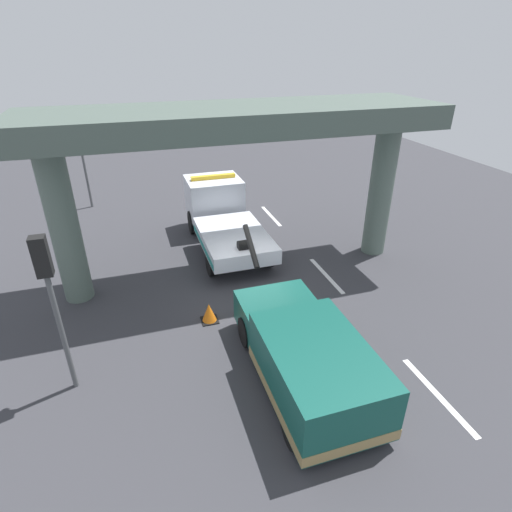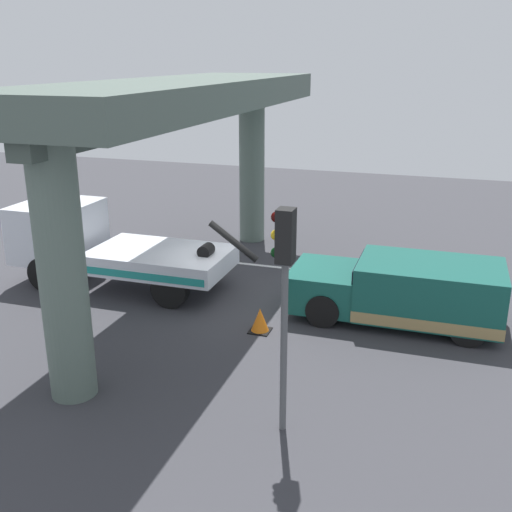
{
  "view_description": "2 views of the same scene",
  "coord_description": "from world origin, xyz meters",
  "px_view_note": "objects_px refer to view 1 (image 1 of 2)",
  "views": [
    {
      "loc": [
        -11.55,
        3.5,
        7.59
      ],
      "look_at": [
        -1.03,
        0.13,
        1.79
      ],
      "focal_mm": 28.95,
      "sensor_mm": 36.0,
      "label": 1
    },
    {
      "loc": [
        -5.43,
        14.41,
        6.36
      ],
      "look_at": [
        -0.54,
        -0.54,
        1.13
      ],
      "focal_mm": 42.24,
      "sensor_mm": 36.0,
      "label": 2
    }
  ],
  "objects_px": {
    "tow_truck_white": "(222,214)",
    "traffic_light_far": "(63,197)",
    "towed_van_green": "(307,358)",
    "traffic_light_near": "(49,283)",
    "traffic_light_mid": "(81,147)",
    "traffic_cone_orange": "(209,313)"
  },
  "relations": [
    {
      "from": "tow_truck_white",
      "to": "towed_van_green",
      "type": "height_order",
      "value": "tow_truck_white"
    },
    {
      "from": "traffic_light_far",
      "to": "traffic_light_near",
      "type": "bearing_deg",
      "value": 180.0
    },
    {
      "from": "towed_van_green",
      "to": "traffic_cone_orange",
      "type": "bearing_deg",
      "value": 28.11
    },
    {
      "from": "towed_van_green",
      "to": "tow_truck_white",
      "type": "bearing_deg",
      "value": 0.01
    },
    {
      "from": "traffic_cone_orange",
      "to": "traffic_light_far",
      "type": "bearing_deg",
      "value": 51.93
    },
    {
      "from": "towed_van_green",
      "to": "traffic_light_near",
      "type": "distance_m",
      "value": 6.09
    },
    {
      "from": "traffic_light_near",
      "to": "traffic_light_mid",
      "type": "bearing_deg",
      "value": 0.0
    },
    {
      "from": "tow_truck_white",
      "to": "traffic_light_far",
      "type": "distance_m",
      "value": 6.38
    },
    {
      "from": "tow_truck_white",
      "to": "traffic_cone_orange",
      "type": "distance_m",
      "value": 5.76
    },
    {
      "from": "traffic_light_mid",
      "to": "traffic_cone_orange",
      "type": "height_order",
      "value": "traffic_light_mid"
    },
    {
      "from": "tow_truck_white",
      "to": "traffic_cone_orange",
      "type": "xyz_separation_m",
      "value": [
        -5.42,
        1.73,
        -0.92
      ]
    },
    {
      "from": "towed_van_green",
      "to": "traffic_light_far",
      "type": "distance_m",
      "value": 8.61
    },
    {
      "from": "traffic_light_near",
      "to": "tow_truck_white",
      "type": "bearing_deg",
      "value": -37.8
    },
    {
      "from": "traffic_light_far",
      "to": "traffic_light_mid",
      "type": "bearing_deg",
      "value": 0.0
    },
    {
      "from": "traffic_light_near",
      "to": "traffic_light_far",
      "type": "xyz_separation_m",
      "value": [
        4.5,
        0.0,
        0.42
      ]
    },
    {
      "from": "traffic_light_near",
      "to": "traffic_light_mid",
      "type": "relative_size",
      "value": 0.97
    },
    {
      "from": "tow_truck_white",
      "to": "traffic_light_near",
      "type": "distance_m",
      "value": 9.05
    },
    {
      "from": "tow_truck_white",
      "to": "traffic_light_near",
      "type": "relative_size",
      "value": 1.78
    },
    {
      "from": "traffic_light_far",
      "to": "traffic_light_mid",
      "type": "xyz_separation_m",
      "value": [
        8.5,
        0.0,
        -0.33
      ]
    },
    {
      "from": "towed_van_green",
      "to": "traffic_light_mid",
      "type": "xyz_separation_m",
      "value": [
        14.65,
        5.44,
        2.28
      ]
    },
    {
      "from": "traffic_light_mid",
      "to": "traffic_cone_orange",
      "type": "xyz_separation_m",
      "value": [
        -11.41,
        -3.71,
        -2.77
      ]
    },
    {
      "from": "traffic_light_mid",
      "to": "traffic_light_near",
      "type": "bearing_deg",
      "value": 180.0
    }
  ]
}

